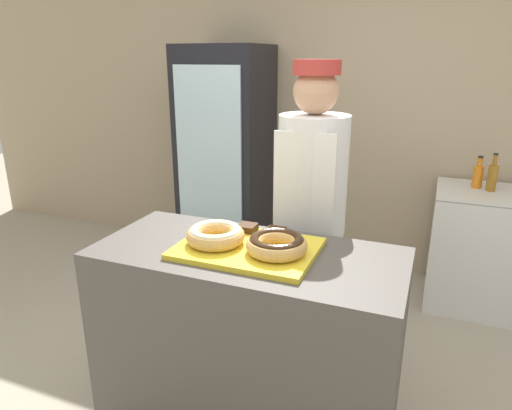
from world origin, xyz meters
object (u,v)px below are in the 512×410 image
(serving_tray, at_px, (247,248))
(baker_person, at_px, (311,217))
(bottle_orange, at_px, (478,175))
(bottle_amber, at_px, (492,176))
(donut_light_glaze, at_px, (215,234))
(beverage_fridge, at_px, (226,160))
(brownie_back_left, at_px, (247,228))
(chest_freezer, at_px, (494,251))
(brownie_back_right, at_px, (275,232))
(donut_chocolate_glaze, at_px, (277,244))

(serving_tray, distance_m, baker_person, 0.63)
(baker_person, distance_m, bottle_orange, 1.51)
(baker_person, height_order, bottle_amber, baker_person)
(donut_light_glaze, distance_m, beverage_fridge, 1.95)
(serving_tray, xyz_separation_m, brownie_back_left, (-0.07, 0.16, 0.03))
(baker_person, xyz_separation_m, beverage_fridge, (-1.05, 1.14, -0.00))
(brownie_back_left, height_order, chest_freezer, brownie_back_left)
(donut_light_glaze, xyz_separation_m, beverage_fridge, (-0.79, 1.78, -0.10))
(brownie_back_left, relative_size, beverage_fridge, 0.04)
(baker_person, bearing_deg, donut_light_glaze, -112.00)
(bottle_amber, distance_m, bottle_orange, 0.10)
(donut_light_glaze, distance_m, bottle_orange, 2.19)
(serving_tray, relative_size, bottle_amber, 2.23)
(donut_light_glaze, xyz_separation_m, bottle_orange, (1.15, 1.86, -0.07))
(brownie_back_right, bearing_deg, baker_person, 84.13)
(donut_chocolate_glaze, height_order, baker_person, baker_person)
(donut_chocolate_glaze, height_order, chest_freezer, donut_chocolate_glaze)
(brownie_back_right, distance_m, bottle_orange, 1.92)
(donut_chocolate_glaze, xyz_separation_m, chest_freezer, (1.04, 1.78, -0.59))
(chest_freezer, xyz_separation_m, bottle_amber, (-0.09, 0.02, 0.54))
(chest_freezer, height_order, bottle_orange, bottle_orange)
(brownie_back_right, relative_size, baker_person, 0.05)
(chest_freezer, bearing_deg, serving_tray, -123.89)
(donut_light_glaze, bearing_deg, serving_tray, 9.42)
(donut_chocolate_glaze, distance_m, bottle_orange, 2.05)
(donut_chocolate_glaze, bearing_deg, donut_light_glaze, 180.00)
(donut_light_glaze, bearing_deg, bottle_orange, 58.27)
(brownie_back_right, bearing_deg, bottle_amber, 57.60)
(brownie_back_left, xyz_separation_m, beverage_fridge, (-0.87, 1.59, -0.07))
(donut_light_glaze, relative_size, bottle_amber, 0.97)
(beverage_fridge, distance_m, chest_freezer, 2.17)
(serving_tray, height_order, donut_light_glaze, donut_light_glaze)
(serving_tray, distance_m, brownie_back_left, 0.18)
(baker_person, relative_size, bottle_orange, 7.66)
(brownie_back_right, height_order, beverage_fridge, beverage_fridge)
(brownie_back_left, xyz_separation_m, baker_person, (0.19, 0.45, -0.07))
(donut_chocolate_glaze, relative_size, chest_freezer, 0.29)
(serving_tray, height_order, bottle_orange, bottle_orange)
(donut_light_glaze, height_order, bottle_orange, bottle_orange)
(serving_tray, height_order, baker_person, baker_person)
(beverage_fridge, bearing_deg, brownie_back_right, -57.70)
(serving_tray, bearing_deg, brownie_back_left, 113.08)
(beverage_fridge, relative_size, chest_freezer, 2.13)
(donut_chocolate_glaze, bearing_deg, brownie_back_left, 138.47)
(bottle_amber, bearing_deg, bottle_orange, 146.77)
(donut_chocolate_glaze, xyz_separation_m, bottle_orange, (0.87, 1.86, -0.07))
(brownie_back_right, height_order, bottle_amber, bottle_amber)
(bottle_amber, relative_size, bottle_orange, 1.16)
(serving_tray, distance_m, brownie_back_right, 0.18)
(baker_person, bearing_deg, beverage_fridge, 132.70)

